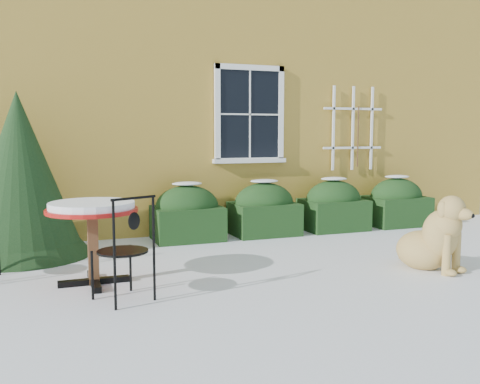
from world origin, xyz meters
name	(u,v)px	position (x,y,z in m)	size (l,w,h in m)	color
ground	(271,279)	(0.00, 0.00, 0.00)	(80.00, 80.00, 0.00)	white
house	(149,65)	(0.00, 7.00, 3.22)	(12.40, 8.40, 6.40)	gold
hedge_row	(300,208)	(1.65, 2.55, 0.40)	(4.95, 0.80, 0.91)	black
evergreen_shrub	(20,191)	(-2.68, 2.26, 0.89)	(1.83, 1.83, 2.22)	black
bistro_table	(92,216)	(-1.91, 0.50, 0.76)	(0.99, 0.99, 0.92)	black
patio_chair_near	(125,249)	(-1.66, -0.23, 0.53)	(0.61, 0.61, 1.06)	black
dog	(434,239)	(2.03, -0.31, 0.38)	(0.78, 1.07, 0.96)	tan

